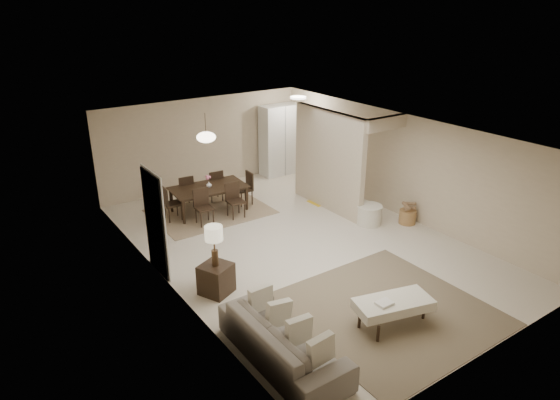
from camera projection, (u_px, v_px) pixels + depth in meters
floor at (299, 244)px, 10.89m from camera, size 9.00×9.00×0.00m
ceiling at (301, 132)px, 9.95m from camera, size 9.00×9.00×0.00m
back_wall at (203, 143)px, 13.86m from camera, size 6.00×0.00×6.00m
left_wall at (165, 224)px, 8.84m from camera, size 0.00×9.00×9.00m
right_wall at (400, 165)px, 12.00m from camera, size 0.00×9.00×9.00m
partition at (328, 161)px, 12.32m from camera, size 0.15×2.50×2.50m
doorway at (155, 224)px, 9.41m from camera, size 0.04×0.90×2.04m
pantry_cabinet at (280, 140)px, 14.90m from camera, size 1.20×0.55×2.10m
flush_light at (298, 98)px, 13.62m from camera, size 0.44×0.44×0.05m
living_rug at (387, 310)px, 8.54m from camera, size 3.20×3.20×0.01m
sofa at (283, 340)px, 7.27m from camera, size 2.32×0.92×0.68m
ottoman_bench at (393, 305)px, 8.08m from camera, size 1.37×0.88×0.45m
side_table at (216, 279)px, 8.98m from camera, size 0.68×0.68×0.56m
table_lamp at (214, 237)px, 8.66m from camera, size 0.32×0.32×0.76m
round_pouf at (369, 215)px, 11.77m from camera, size 0.60×0.60×0.46m
wicker_basket at (407, 217)px, 11.82m from camera, size 0.45×0.45×0.34m
dining_rug at (210, 211)px, 12.53m from camera, size 2.80×2.10×0.01m
dining_table at (210, 200)px, 12.41m from camera, size 1.91×1.15×0.65m
dining_chairs at (209, 196)px, 12.37m from camera, size 2.31×1.73×0.86m
vase at (209, 185)px, 12.26m from camera, size 0.18×0.18×0.14m
yellow_mat at (324, 200)px, 13.20m from camera, size 0.81×0.51×0.01m
pendant_light at (206, 137)px, 11.81m from camera, size 0.46×0.46×0.71m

